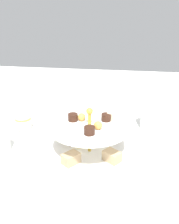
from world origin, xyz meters
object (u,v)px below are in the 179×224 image
water_glass_tall_right (150,114)px  teacup_with_saucer (24,124)px  tiered_serving_stand (89,141)px  butter_knife_right (76,113)px

water_glass_tall_right → teacup_with_saucer: (0.46, 0.08, -0.04)m
tiered_serving_stand → butter_knife_right: (0.11, -0.31, -0.04)m
water_glass_tall_right → teacup_with_saucer: size_ratio=1.38×
tiered_serving_stand → teacup_with_saucer: 0.30m
teacup_with_saucer → tiered_serving_stand: bearing=155.4°
water_glass_tall_right → butter_knife_right: bearing=-19.5°
water_glass_tall_right → teacup_with_saucer: bearing=10.0°
tiered_serving_stand → teacup_with_saucer: (0.27, -0.12, -0.02)m
teacup_with_saucer → butter_knife_right: (-0.16, -0.19, -0.02)m
tiered_serving_stand → water_glass_tall_right: (-0.19, -0.20, 0.02)m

